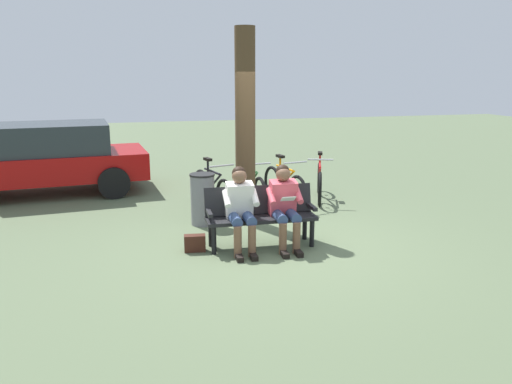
# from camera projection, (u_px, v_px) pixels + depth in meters

# --- Properties ---
(ground_plane) EXTENTS (40.00, 40.00, 0.00)m
(ground_plane) POSITION_uv_depth(u_px,v_px,m) (279.00, 245.00, 7.34)
(ground_plane) COLOR #566647
(bench) EXTENTS (1.62, 0.54, 0.87)m
(bench) POSITION_uv_depth(u_px,v_px,m) (260.00, 212.00, 7.26)
(bench) COLOR black
(bench) RESTS_ON ground
(person_reading) EXTENTS (0.50, 0.78, 1.20)m
(person_reading) POSITION_uv_depth(u_px,v_px,m) (284.00, 203.00, 7.13)
(person_reading) COLOR #D84C59
(person_reading) RESTS_ON ground
(person_companion) EXTENTS (0.50, 0.78, 1.20)m
(person_companion) POSITION_uv_depth(u_px,v_px,m) (241.00, 205.00, 7.00)
(person_companion) COLOR white
(person_companion) RESTS_ON ground
(handbag) EXTENTS (0.31, 0.18, 0.24)m
(handbag) POSITION_uv_depth(u_px,v_px,m) (195.00, 243.00, 7.07)
(handbag) COLOR #3F1E14
(handbag) RESTS_ON ground
(tree_trunk) EXTENTS (0.33, 0.33, 3.20)m
(tree_trunk) POSITION_uv_depth(u_px,v_px,m) (245.00, 128.00, 8.17)
(tree_trunk) COLOR #4C3823
(tree_trunk) RESTS_ON ground
(litter_bin) EXTENTS (0.42, 0.42, 0.86)m
(litter_bin) POSITION_uv_depth(u_px,v_px,m) (203.00, 199.00, 8.28)
(litter_bin) COLOR slate
(litter_bin) RESTS_ON ground
(bicycle_red) EXTENTS (0.71, 1.59, 0.94)m
(bicycle_red) POSITION_uv_depth(u_px,v_px,m) (319.00, 182.00, 9.94)
(bicycle_red) COLOR black
(bicycle_red) RESTS_ON ground
(bicycle_silver) EXTENTS (0.50, 1.66, 0.94)m
(bicycle_silver) POSITION_uv_depth(u_px,v_px,m) (284.00, 186.00, 9.59)
(bicycle_silver) COLOR black
(bicycle_silver) RESTS_ON ground
(bicycle_orange) EXTENTS (0.48, 1.68, 0.94)m
(bicycle_orange) POSITION_uv_depth(u_px,v_px,m) (251.00, 187.00, 9.47)
(bicycle_orange) COLOR black
(bicycle_orange) RESTS_ON ground
(bicycle_green) EXTENTS (0.59, 1.64, 0.94)m
(bicycle_green) POSITION_uv_depth(u_px,v_px,m) (212.00, 190.00, 9.26)
(bicycle_green) COLOR black
(bicycle_green) RESTS_ON ground
(parked_car) EXTENTS (4.34, 2.30, 1.47)m
(parked_car) POSITION_uv_depth(u_px,v_px,m) (45.00, 157.00, 10.33)
(parked_car) COLOR #A50C0C
(parked_car) RESTS_ON ground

